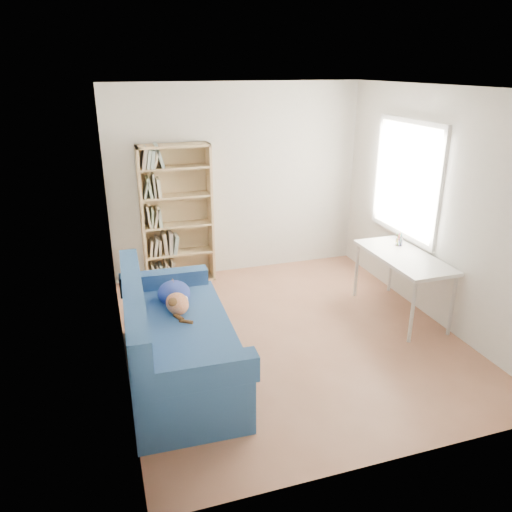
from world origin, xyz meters
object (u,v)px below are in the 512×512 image
(sofa, at_px, (174,342))
(desk, at_px, (403,261))
(pen_cup, at_px, (399,241))
(bookshelf, at_px, (177,221))

(sofa, bearing_deg, desk, 11.42)
(sofa, distance_m, pen_cup, 3.00)
(sofa, height_order, desk, sofa)
(desk, distance_m, pen_cup, 0.36)
(sofa, distance_m, bookshelf, 2.33)
(desk, relative_size, pen_cup, 8.25)
(bookshelf, bearing_deg, sofa, -100.75)
(sofa, height_order, bookshelf, bookshelf)
(bookshelf, relative_size, pen_cup, 11.72)
(sofa, relative_size, pen_cup, 12.69)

